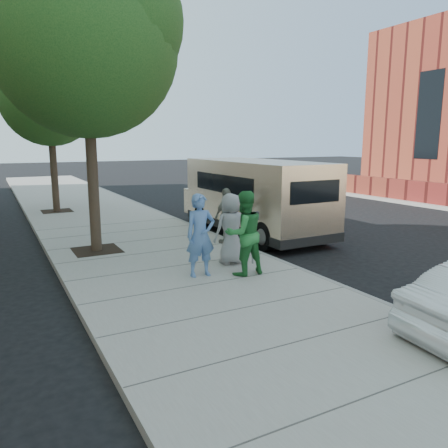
{
  "coord_description": "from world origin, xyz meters",
  "views": [
    {
      "loc": [
        -4.66,
        -9.21,
        3.01
      ],
      "look_at": [
        0.12,
        -0.31,
        1.1
      ],
      "focal_mm": 35.0,
      "sensor_mm": 36.0,
      "label": 1
    }
  ],
  "objects": [
    {
      "name": "person_officer",
      "position": [
        -0.8,
        -0.95,
        1.04
      ],
      "size": [
        0.68,
        0.47,
        1.78
      ],
      "primitive_type": "imported",
      "rotation": [
        0.0,
        0.0,
        -0.07
      ],
      "color": "#567CB7",
      "rests_on": "sidewalk"
    },
    {
      "name": "ground",
      "position": [
        0.0,
        0.0,
        0.0
      ],
      "size": [
        120.0,
        120.0,
        0.0
      ],
      "primitive_type": "plane",
      "color": "black",
      "rests_on": "ground"
    },
    {
      "name": "parking_meter",
      "position": [
        0.7,
        -0.67,
        1.06
      ],
      "size": [
        0.27,
        0.14,
        1.25
      ],
      "rotation": [
        0.0,
        0.0,
        -0.23
      ],
      "color": "gray",
      "rests_on": "sidewalk"
    },
    {
      "name": "person_gray_shirt",
      "position": [
        0.25,
        -0.4,
        0.99
      ],
      "size": [
        0.84,
        0.56,
        1.68
      ],
      "primitive_type": "imported",
      "rotation": [
        0.0,
        0.0,
        3.17
      ],
      "color": "gray",
      "rests_on": "sidewalk"
    },
    {
      "name": "curb_face",
      "position": [
        1.44,
        0.0,
        0.07
      ],
      "size": [
        0.12,
        60.0,
        0.16
      ],
      "primitive_type": "cube",
      "color": "gray",
      "rests_on": "ground"
    },
    {
      "name": "tree_far",
      "position": [
        -2.25,
        10.0,
        4.88
      ],
      "size": [
        3.92,
        3.8,
        6.49
      ],
      "color": "black",
      "rests_on": "sidewalk"
    },
    {
      "name": "tree_near",
      "position": [
        -2.25,
        2.4,
        5.55
      ],
      "size": [
        4.62,
        4.6,
        7.53
      ],
      "color": "black",
      "rests_on": "sidewalk"
    },
    {
      "name": "person_green_shirt",
      "position": [
        0.07,
        -1.31,
        1.07
      ],
      "size": [
        0.91,
        0.71,
        1.83
      ],
      "primitive_type": "imported",
      "rotation": [
        0.0,
        0.0,
        3.16
      ],
      "color": "#298038",
      "rests_on": "sidewalk"
    },
    {
      "name": "sidewalk",
      "position": [
        -1.0,
        0.0,
        0.07
      ],
      "size": [
        5.0,
        60.0,
        0.15
      ],
      "primitive_type": "cube",
      "color": "gray",
      "rests_on": "ground"
    },
    {
      "name": "van",
      "position": [
        2.92,
        2.88,
        1.28
      ],
      "size": [
        2.23,
        6.52,
        2.41
      ],
      "rotation": [
        0.0,
        0.0,
        0.0
      ],
      "color": "beige",
      "rests_on": "ground"
    },
    {
      "name": "person_striped_polo",
      "position": [
        1.2,
        1.53,
        0.94
      ],
      "size": [
        1.0,
        0.65,
        1.58
      ],
      "primitive_type": "imported",
      "rotation": [
        0.0,
        0.0,
        3.46
      ],
      "color": "gray",
      "rests_on": "sidewalk"
    }
  ]
}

